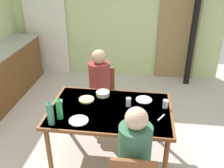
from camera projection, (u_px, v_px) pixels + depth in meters
The scene contains 20 objects.
ground_plane at pixel (87, 153), 3.32m from camera, with size 6.90×6.90×0.00m, color beige.
wall_back at pixel (112, 13), 5.06m from camera, with size 4.50×0.10×2.65m, color #C0D491.
door_wooden at pixel (178, 32), 4.98m from camera, with size 0.80×0.05×2.00m, color olive.
stove_pipe_column at pixel (195, 19), 4.57m from camera, with size 0.12×0.12×2.65m, color black.
curtain_panel at pixel (45, 22), 5.23m from camera, with size 0.90×0.03×2.22m, color white.
dining_table at pixel (110, 114), 2.94m from camera, with size 1.43×0.94×0.75m.
chair_far_diner at pixel (101, 92), 3.77m from camera, with size 0.40×0.40×0.87m.
person_near_diner at pixel (135, 149), 2.25m from camera, with size 0.30×0.37×0.77m.
person_far_diner at pixel (99, 80), 3.52m from camera, with size 0.30×0.37×0.77m.
water_bottle_green_near at pixel (59, 109), 2.68m from camera, with size 0.07×0.07×0.27m.
water_bottle_green_far at pixel (50, 113), 2.58m from camera, with size 0.07×0.07×0.29m.
serving_bowl_center at pixel (103, 94), 3.17m from camera, with size 0.17×0.17×0.06m, color #EFE7C6.
dinner_plate_near_left at pixel (144, 100), 3.08m from camera, with size 0.20×0.20×0.01m, color white.
dinner_plate_near_right at pixel (79, 121), 2.68m from camera, with size 0.21×0.21×0.01m, color white.
dinner_plate_far_center at pixel (135, 119), 2.71m from camera, with size 0.20×0.20×0.01m, color white.
drinking_glass_by_near_diner at pixel (129, 102), 2.94m from camera, with size 0.06×0.06×0.10m, color silver.
drinking_glass_by_far_diner at pixel (165, 104), 2.90m from camera, with size 0.06×0.06×0.10m, color silver.
bread_plate_sliced at pixel (86, 99), 3.08m from camera, with size 0.19×0.19×0.02m, color #DBB77A.
cutlery_knife_near at pixel (62, 102), 3.03m from camera, with size 0.15×0.02×0.00m, color silver.
cutlery_fork_near at pixel (161, 117), 2.75m from camera, with size 0.15×0.02×0.00m, color silver.
Camera 1 is at (0.66, -2.48, 2.32)m, focal length 39.85 mm.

